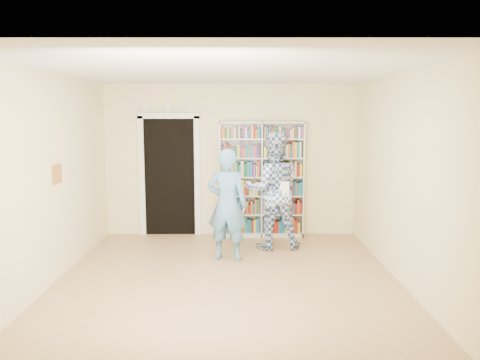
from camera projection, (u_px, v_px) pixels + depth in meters
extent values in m
plane|color=#A57A4F|center=(227.00, 282.00, 6.11)|extent=(5.00, 5.00, 0.00)
plane|color=white|center=(226.00, 71.00, 5.74)|extent=(5.00, 5.00, 0.00)
plane|color=beige|center=(231.00, 161.00, 8.40)|extent=(4.50, 0.00, 4.50)
plane|color=beige|center=(50.00, 180.00, 5.92)|extent=(0.00, 5.00, 5.00)
plane|color=beige|center=(404.00, 180.00, 5.93)|extent=(0.00, 5.00, 5.00)
cube|color=white|center=(262.00, 180.00, 8.29)|extent=(1.49, 0.28, 2.05)
cube|color=white|center=(262.00, 180.00, 8.29)|extent=(0.02, 0.28, 2.05)
cube|color=black|center=(170.00, 177.00, 8.43)|extent=(0.90, 0.03, 2.10)
cube|color=silver|center=(142.00, 177.00, 8.41)|extent=(0.10, 0.06, 2.20)
cube|color=silver|center=(197.00, 177.00, 8.41)|extent=(0.10, 0.06, 2.20)
cube|color=silver|center=(168.00, 116.00, 8.26)|extent=(1.10, 0.06, 0.10)
cube|color=silver|center=(168.00, 110.00, 8.24)|extent=(1.10, 0.08, 0.02)
cube|color=brown|center=(57.00, 174.00, 6.11)|extent=(0.03, 0.25, 0.25)
imported|color=#4F86B1|center=(227.00, 205.00, 6.97)|extent=(0.69, 0.53, 1.68)
imported|color=navy|center=(273.00, 190.00, 7.56)|extent=(0.98, 0.79, 1.91)
cube|color=white|center=(282.00, 191.00, 7.29)|extent=(0.21, 0.04, 0.29)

